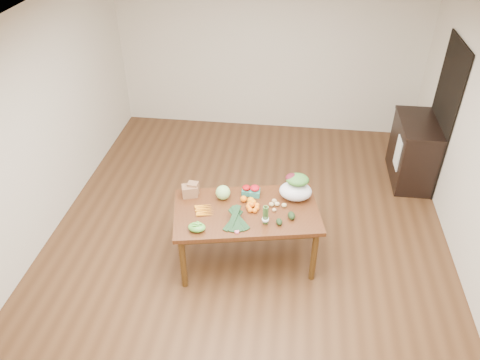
# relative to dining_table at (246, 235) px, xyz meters

# --- Properties ---
(floor) EXTENTS (6.00, 6.00, 0.00)m
(floor) POSITION_rel_dining_table_xyz_m (-0.02, 0.38, -0.38)
(floor) COLOR #56351D
(floor) RESTS_ON ground
(ceiling) EXTENTS (5.00, 6.00, 0.02)m
(ceiling) POSITION_rel_dining_table_xyz_m (-0.02, 0.38, 2.33)
(ceiling) COLOR white
(ceiling) RESTS_ON room_walls
(room_walls) EXTENTS (5.02, 6.02, 2.70)m
(room_walls) POSITION_rel_dining_table_xyz_m (-0.02, 0.38, 0.97)
(room_walls) COLOR silver
(room_walls) RESTS_ON floor
(dining_table) EXTENTS (1.75, 1.19, 0.75)m
(dining_table) POSITION_rel_dining_table_xyz_m (0.00, 0.00, 0.00)
(dining_table) COLOR #4E2912
(dining_table) RESTS_ON floor
(doorway_dark) EXTENTS (0.02, 1.00, 2.10)m
(doorway_dark) POSITION_rel_dining_table_xyz_m (2.46, 1.98, 0.68)
(doorway_dark) COLOR black
(doorway_dark) RESTS_ON floor
(cabinet) EXTENTS (0.52, 1.02, 0.94)m
(cabinet) POSITION_rel_dining_table_xyz_m (2.20, 1.99, 0.10)
(cabinet) COLOR black
(cabinet) RESTS_ON floor
(dish_towel) EXTENTS (0.02, 0.28, 0.45)m
(dish_towel) POSITION_rel_dining_table_xyz_m (1.94, 1.78, 0.18)
(dish_towel) COLOR white
(dish_towel) RESTS_ON cabinet
(paper_bag) EXTENTS (0.27, 0.24, 0.17)m
(paper_bag) POSITION_rel_dining_table_xyz_m (-0.68, 0.18, 0.46)
(paper_bag) COLOR olive
(paper_bag) RESTS_ON dining_table
(cabbage) EXTENTS (0.17, 0.17, 0.17)m
(cabbage) POSITION_rel_dining_table_xyz_m (-0.29, 0.18, 0.46)
(cabbage) COLOR #9ECE76
(cabbage) RESTS_ON dining_table
(strawberry_basket_a) EXTENTS (0.12, 0.12, 0.09)m
(strawberry_basket_a) POSITION_rel_dining_table_xyz_m (-0.04, 0.30, 0.42)
(strawberry_basket_a) COLOR #AD0B0E
(strawberry_basket_a) RESTS_ON dining_table
(strawberry_basket_b) EXTENTS (0.14, 0.14, 0.11)m
(strawberry_basket_b) POSITION_rel_dining_table_xyz_m (0.06, 0.28, 0.43)
(strawberry_basket_b) COLOR red
(strawberry_basket_b) RESTS_ON dining_table
(orange_a) EXTENTS (0.08, 0.08, 0.08)m
(orange_a) POSITION_rel_dining_table_xyz_m (-0.05, 0.15, 0.41)
(orange_a) COLOR #FA560F
(orange_a) RESTS_ON dining_table
(orange_b) EXTENTS (0.08, 0.08, 0.08)m
(orange_b) POSITION_rel_dining_table_xyz_m (0.03, 0.13, 0.42)
(orange_b) COLOR orange
(orange_b) RESTS_ON dining_table
(orange_c) EXTENTS (0.07, 0.07, 0.07)m
(orange_c) POSITION_rel_dining_table_xyz_m (0.06, 0.10, 0.41)
(orange_c) COLOR orange
(orange_c) RESTS_ON dining_table
(mandarin_cluster) EXTENTS (0.21, 0.21, 0.09)m
(mandarin_cluster) POSITION_rel_dining_table_xyz_m (0.05, 0.03, 0.42)
(mandarin_cluster) COLOR orange
(mandarin_cluster) RESTS_ON dining_table
(carrots) EXTENTS (0.26, 0.26, 0.03)m
(carrots) POSITION_rel_dining_table_xyz_m (-0.45, -0.07, 0.39)
(carrots) COLOR orange
(carrots) RESTS_ON dining_table
(snap_pea_bag) EXTENTS (0.19, 0.14, 0.08)m
(snap_pea_bag) POSITION_rel_dining_table_xyz_m (-0.48, -0.40, 0.42)
(snap_pea_bag) COLOR green
(snap_pea_bag) RESTS_ON dining_table
(kale_bunch) EXTENTS (0.39, 0.46, 0.16)m
(kale_bunch) POSITION_rel_dining_table_xyz_m (-0.08, -0.29, 0.45)
(kale_bunch) COLOR black
(kale_bunch) RESTS_ON dining_table
(asparagus_bundle) EXTENTS (0.10, 0.13, 0.26)m
(asparagus_bundle) POSITION_rel_dining_table_xyz_m (0.23, -0.21, 0.50)
(asparagus_bundle) COLOR #477F3A
(asparagus_bundle) RESTS_ON dining_table
(potato_a) EXTENTS (0.06, 0.05, 0.05)m
(potato_a) POSITION_rel_dining_table_xyz_m (0.27, 0.11, 0.40)
(potato_a) COLOR tan
(potato_a) RESTS_ON dining_table
(potato_b) EXTENTS (0.05, 0.04, 0.04)m
(potato_b) POSITION_rel_dining_table_xyz_m (0.31, 0.02, 0.39)
(potato_b) COLOR #DABD7E
(potato_b) RESTS_ON dining_table
(potato_c) EXTENTS (0.06, 0.05, 0.05)m
(potato_c) POSITION_rel_dining_table_xyz_m (0.33, 0.12, 0.40)
(potato_c) COLOR #DBC17E
(potato_c) RESTS_ON dining_table
(potato_d) EXTENTS (0.06, 0.05, 0.05)m
(potato_d) POSITION_rel_dining_table_xyz_m (0.30, 0.17, 0.40)
(potato_d) COLOR #D1B978
(potato_d) RESTS_ON dining_table
(potato_e) EXTENTS (0.06, 0.05, 0.05)m
(potato_e) POSITION_rel_dining_table_xyz_m (0.41, 0.11, 0.40)
(potato_e) COLOR tan
(potato_e) RESTS_ON dining_table
(avocado_a) EXTENTS (0.09, 0.11, 0.06)m
(avocado_a) POSITION_rel_dining_table_xyz_m (0.37, -0.19, 0.41)
(avocado_a) COLOR black
(avocado_a) RESTS_ON dining_table
(avocado_b) EXTENTS (0.11, 0.13, 0.08)m
(avocado_b) POSITION_rel_dining_table_xyz_m (0.50, -0.08, 0.41)
(avocado_b) COLOR black
(avocado_b) RESTS_ON dining_table
(salad_bag) EXTENTS (0.42, 0.35, 0.29)m
(salad_bag) POSITION_rel_dining_table_xyz_m (0.53, 0.28, 0.52)
(salad_bag) COLOR silver
(salad_bag) RESTS_ON dining_table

